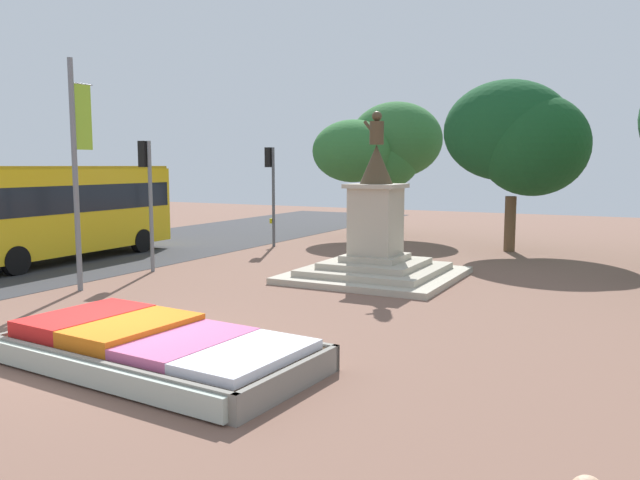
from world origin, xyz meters
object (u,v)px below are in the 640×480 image
statue_monument (375,246)px  traffic_light_mid_block (147,181)px  banner_pole (76,169)px  flower_planter (154,348)px  city_bus (54,207)px  traffic_light_far_corner (271,179)px

statue_monument → traffic_light_mid_block: (-6.73, -2.16, 1.86)m
statue_monument → banner_pole: bearing=-139.7°
flower_planter → statue_monument: bearing=88.8°
flower_planter → city_bus: city_bus is taller
traffic_light_far_corner → traffic_light_mid_block: bearing=-91.1°
statue_monument → traffic_light_far_corner: 8.38m
flower_planter → city_bus: (-10.90, 7.12, 1.61)m
traffic_light_far_corner → banner_pole: size_ratio=0.67×
flower_planter → traffic_light_far_corner: traffic_light_far_corner is taller
statue_monument → city_bus: size_ratio=0.52×
traffic_light_mid_block → traffic_light_far_corner: bearing=88.9°
traffic_light_far_corner → banner_pole: (0.34, -10.14, 0.46)m
traffic_light_mid_block → traffic_light_far_corner: (0.14, 7.01, -0.06)m
traffic_light_mid_block → city_bus: size_ratio=0.43×
flower_planter → banner_pole: banner_pole is taller
traffic_light_far_corner → banner_pole: 10.16m
statue_monument → traffic_light_mid_block: statue_monument is taller
traffic_light_far_corner → city_bus: (-4.50, -6.93, -0.87)m
traffic_light_far_corner → banner_pole: bearing=-88.1°
flower_planter → traffic_light_far_corner: size_ratio=1.37×
flower_planter → banner_pole: bearing=147.2°
flower_planter → traffic_light_mid_block: bearing=132.9°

